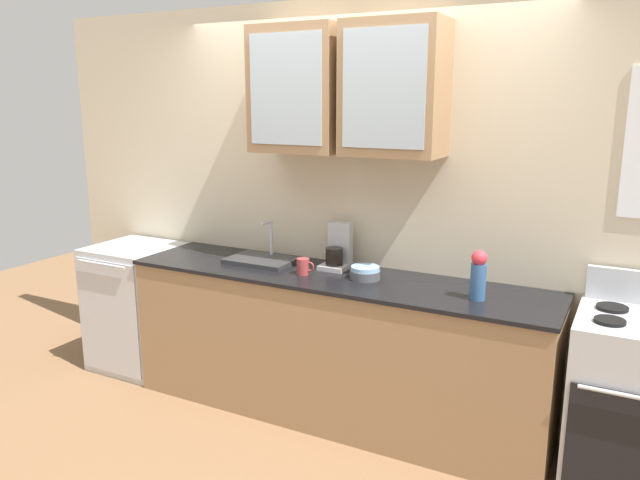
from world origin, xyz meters
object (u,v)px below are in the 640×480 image
stove_range (629,405)px  cup_near_sink (303,266)px  coffee_maker (338,251)px  vase (478,275)px  sink_faucet (262,259)px  bowl_stack (365,273)px  dishwasher (137,306)px

stove_range → cup_near_sink: bearing=-177.9°
stove_range → coffee_maker: coffee_maker is taller
stove_range → vase: (-0.79, -0.05, 0.60)m
sink_faucet → stove_range: bearing=-1.4°
vase → coffee_maker: 0.98m
sink_faucet → coffee_maker: coffee_maker is taller
bowl_stack → cup_near_sink: bearing=-166.5°
stove_range → sink_faucet: (-2.24, 0.05, 0.48)m
cup_near_sink → dishwasher: bearing=177.5°
vase → cup_near_sink: size_ratio=2.33×
bowl_stack → vase: (0.69, -0.08, 0.10)m
sink_faucet → bowl_stack: 0.76m
dishwasher → coffee_maker: bearing=6.4°
dishwasher → vase: bearing=-1.1°
stove_range → bowl_stack: size_ratio=6.05×
dishwasher → coffee_maker: (1.59, 0.18, 0.57)m
stove_range → cup_near_sink: 1.93m
stove_range → coffee_maker: 1.84m
sink_faucet → cup_near_sink: sink_faucet is taller
bowl_stack → coffee_maker: 0.31m
bowl_stack → cup_near_sink: cup_near_sink is taller
vase → bowl_stack: bearing=173.8°
cup_near_sink → coffee_maker: 0.28m
stove_range → coffee_maker: (-1.74, 0.17, 0.57)m
bowl_stack → coffee_maker: (-0.26, 0.15, 0.07)m
cup_near_sink → coffee_maker: (0.12, 0.24, 0.06)m
sink_faucet → cup_near_sink: size_ratio=3.74×
vase → stove_range: bearing=3.9°
sink_faucet → bowl_stack: bearing=-2.4°
sink_faucet → cup_near_sink: bearing=-17.7°
vase → coffee_maker: (-0.95, 0.23, -0.03)m
cup_near_sink → coffee_maker: bearing=64.6°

